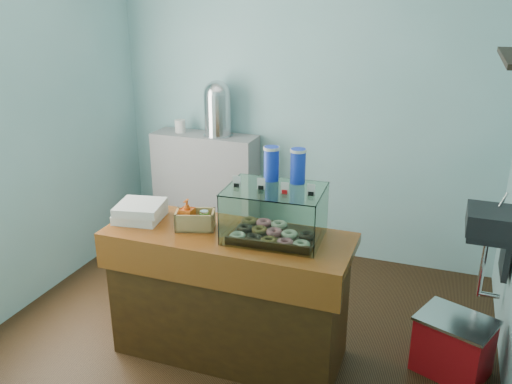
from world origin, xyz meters
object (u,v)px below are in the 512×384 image
at_px(counter, 229,294).
at_px(red_cooler, 453,345).
at_px(display_case, 276,210).
at_px(coffee_urn, 217,107).

distance_m(counter, red_cooler, 1.49).
bearing_deg(display_case, red_cooler, 8.27).
xyz_separation_m(counter, display_case, (0.29, 0.08, 0.62)).
bearing_deg(red_cooler, coffee_urn, 172.23).
distance_m(coffee_urn, red_cooler, 2.79).
relative_size(coffee_urn, red_cooler, 0.92).
bearing_deg(counter, coffee_urn, 115.74).
distance_m(counter, display_case, 0.69).
bearing_deg(counter, red_cooler, 12.11).
relative_size(counter, red_cooler, 2.89).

